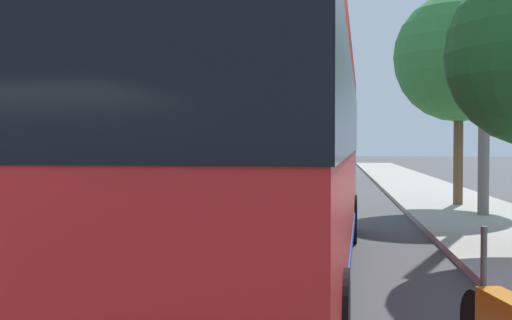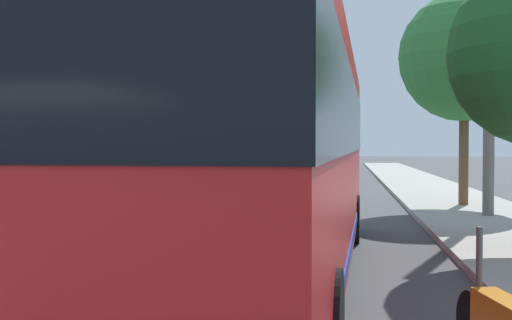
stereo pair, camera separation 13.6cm
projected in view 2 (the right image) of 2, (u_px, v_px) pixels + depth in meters
The scene contains 6 objects.
lane_divider_line at pixel (162, 259), 10.91m from camera, with size 110.00×0.16×0.01m, color silver.
coach_bus at pixel (266, 148), 9.12m from camera, with size 12.18×3.06×3.44m.
car_side_street at pixel (321, 168), 35.36m from camera, with size 4.47×1.97×1.50m.
car_oncoming at pixel (228, 173), 28.35m from camera, with size 4.08×1.98×1.59m.
roadside_tree_far_block at pixel (464, 57), 19.30m from camera, with size 4.08×4.08×6.85m.
utility_pole at pixel (489, 68), 16.41m from camera, with size 0.30×0.30×8.16m, color slate.
Camera 2 is at (-0.51, -3.22, 2.03)m, focal length 43.15 mm.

